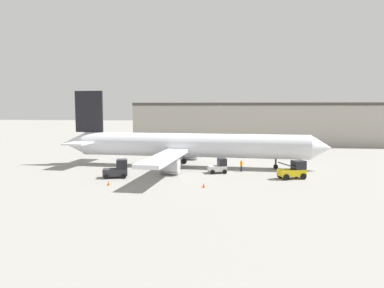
{
  "coord_description": "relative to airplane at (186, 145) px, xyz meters",
  "views": [
    {
      "loc": [
        7.05,
        -57.65,
        9.28
      ],
      "look_at": [
        0.0,
        0.0,
        3.56
      ],
      "focal_mm": 35.0,
      "sensor_mm": 36.0,
      "label": 1
    }
  ],
  "objects": [
    {
      "name": "ground_crew_worker",
      "position": [
        8.7,
        -3.8,
        -2.43
      ],
      "size": [
        0.37,
        0.37,
        1.7
      ],
      "rotation": [
        0.0,
        0.0,
        4.53
      ],
      "color": "#1E2338",
      "rests_on": "ground_plane"
    },
    {
      "name": "baggage_tug",
      "position": [
        5.5,
        -5.33,
        -2.39
      ],
      "size": [
        2.86,
        2.61,
        2.08
      ],
      "rotation": [
        0.0,
        0.0,
        0.28
      ],
      "color": "silver",
      "rests_on": "ground_plane"
    },
    {
      "name": "airplane",
      "position": [
        0.0,
        0.0,
        0.0
      ],
      "size": [
        42.81,
        36.87,
        11.93
      ],
      "rotation": [
        0.0,
        0.0,
        -0.06
      ],
      "color": "silver",
      "rests_on": "ground_plane"
    },
    {
      "name": "pushback_tug",
      "position": [
        -7.62,
        -10.43,
        -2.25
      ],
      "size": [
        3.56,
        2.82,
        2.42
      ],
      "rotation": [
        0.0,
        0.0,
        0.28
      ],
      "color": "#2D2D33",
      "rests_on": "ground_plane"
    },
    {
      "name": "safety_cone_near",
      "position": [
        -7.12,
        -15.4,
        -3.06
      ],
      "size": [
        0.36,
        0.36,
        0.55
      ],
      "color": "#EF590F",
      "rests_on": "ground_plane"
    },
    {
      "name": "belt_loader_truck",
      "position": [
        15.39,
        -8.39,
        -2.21
      ],
      "size": [
        3.8,
        2.97,
        2.36
      ],
      "rotation": [
        0.0,
        0.0,
        0.36
      ],
      "color": "yellow",
      "rests_on": "ground_plane"
    },
    {
      "name": "ground_plane",
      "position": [
        1.03,
        -0.06,
        -3.34
      ],
      "size": [
        400.0,
        400.0,
        0.0
      ],
      "primitive_type": "plane",
      "color": "gray"
    },
    {
      "name": "safety_cone_far",
      "position": [
        4.26,
        -15.24,
        -3.06
      ],
      "size": [
        0.36,
        0.36,
        0.55
      ],
      "color": "#EF590F",
      "rests_on": "ground_plane"
    },
    {
      "name": "terminal_building",
      "position": [
        15.14,
        39.87,
        1.86
      ],
      "size": [
        65.71,
        15.27,
        10.39
      ],
      "color": "#ADA89E",
      "rests_on": "ground_plane"
    }
  ]
}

